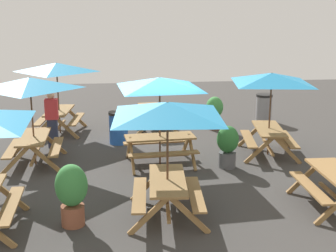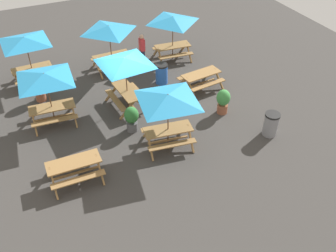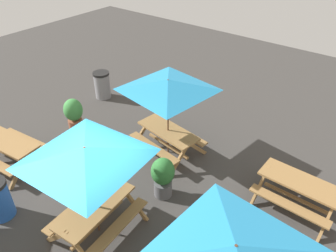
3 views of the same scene
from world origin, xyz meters
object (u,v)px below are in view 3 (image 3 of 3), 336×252
object	(u,v)px
picnic_table_2	(9,147)
potted_plant_2	(74,114)
picnic_table_4	(299,188)
trash_bin_gray	(102,85)
picnic_table_0	(168,91)
picnic_table_7	(87,160)
potted_plant_1	(163,176)

from	to	relation	value
picnic_table_2	potted_plant_2	bearing A→B (deg)	80.51
picnic_table_4	trash_bin_gray	size ratio (longest dim) A/B	1.86
picnic_table_2	picnic_table_0	bearing A→B (deg)	37.80
picnic_table_7	potted_plant_2	size ratio (longest dim) A/B	2.54
trash_bin_gray	picnic_table_2	bearing A→B (deg)	-78.37
picnic_table_2	picnic_table_7	distance (m)	3.81
picnic_table_0	potted_plant_2	distance (m)	3.37
picnic_table_2	picnic_table_4	distance (m)	7.40
potted_plant_2	picnic_table_0	bearing A→B (deg)	17.29
potted_plant_1	picnic_table_2	bearing A→B (deg)	-157.87
trash_bin_gray	potted_plant_1	bearing A→B (deg)	-27.31
picnic_table_0	picnic_table_2	xyz separation A→B (m)	(-3.04, -3.00, -1.43)
picnic_table_7	potted_plant_1	bearing A→B (deg)	-19.39
potted_plant_2	picnic_table_2	bearing A→B (deg)	-92.66
potted_plant_2	trash_bin_gray	bearing A→B (deg)	115.05
picnic_table_2	trash_bin_gray	bearing A→B (deg)	94.80
picnic_table_2	potted_plant_2	xyz separation A→B (m)	(0.10, 2.08, 0.06)
trash_bin_gray	potted_plant_2	bearing A→B (deg)	-64.95
potted_plant_2	picnic_table_7	bearing A→B (deg)	-32.30
trash_bin_gray	potted_plant_1	world-z (taller)	potted_plant_1
picnic_table_7	potted_plant_2	world-z (taller)	picnic_table_7
picnic_table_0	picnic_table_7	distance (m)	3.13
picnic_table_7	trash_bin_gray	size ratio (longest dim) A/B	2.88
picnic_table_0	picnic_table_4	xyz separation A→B (m)	(3.60, 0.26, -1.43)
picnic_table_2	trash_bin_gray	size ratio (longest dim) A/B	1.99
picnic_table_7	potted_plant_1	size ratio (longest dim) A/B	2.57
potted_plant_2	picnic_table_4	bearing A→B (deg)	10.20
picnic_table_4	picnic_table_2	bearing A→B (deg)	-152.80
potted_plant_1	picnic_table_7	bearing A→B (deg)	-104.40
potted_plant_1	picnic_table_4	bearing A→B (deg)	31.67
picnic_table_4	potted_plant_2	bearing A→B (deg)	-168.77
picnic_table_0	picnic_table_2	distance (m)	4.50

